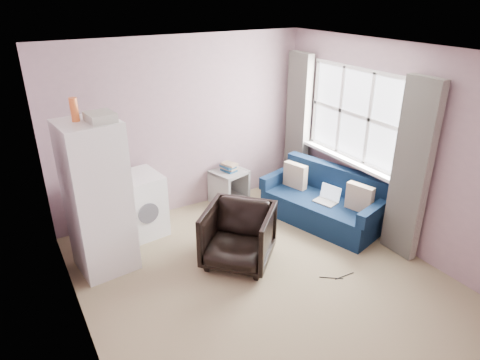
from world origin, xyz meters
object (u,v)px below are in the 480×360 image
object	(u,v)px
side_table	(229,184)
sofa	(324,203)
armchair	(238,233)
fridge	(98,197)
washing_machine	(138,204)

from	to	relation	value
side_table	sofa	bearing A→B (deg)	-53.85
armchair	sofa	distance (m)	1.59
fridge	washing_machine	distance (m)	0.92
armchair	side_table	bearing A→B (deg)	110.97
armchair	washing_machine	bearing A→B (deg)	168.63
armchair	fridge	size ratio (longest dim) A/B	0.39
side_table	sofa	distance (m)	1.49
armchair	sofa	xyz separation A→B (m)	(1.56, 0.27, -0.12)
armchair	sofa	bearing A→B (deg)	55.73
fridge	side_table	xyz separation A→B (m)	(2.08, 0.74, -0.61)
fridge	sofa	world-z (taller)	fridge
washing_machine	sofa	xyz separation A→B (m)	(2.36, -0.98, -0.16)
side_table	sofa	world-z (taller)	sofa
armchair	washing_machine	world-z (taller)	washing_machine
washing_machine	side_table	world-z (taller)	washing_machine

